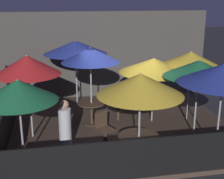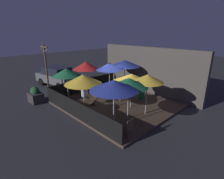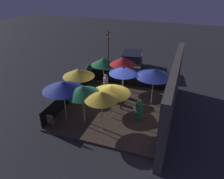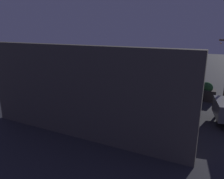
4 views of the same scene
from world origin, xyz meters
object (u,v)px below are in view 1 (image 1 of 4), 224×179
patio_umbrella_8 (154,65)px  dining_table_0 (91,107)px  patio_umbrella_2 (191,58)px  patio_umbrella_4 (75,47)px  patron_0 (65,126)px  dining_table_1 (139,142)px  patio_chair_2 (119,105)px  patio_umbrella_0 (90,55)px  patio_umbrella_5 (27,65)px  patio_umbrella_3 (199,68)px  patron_1 (131,90)px  patio_chair_0 (104,127)px  patio_umbrella_7 (18,91)px  patio_umbrella_6 (224,74)px  patio_umbrella_1 (140,85)px

patio_umbrella_8 → dining_table_0: size_ratio=2.45×
patio_umbrella_2 → dining_table_0: patio_umbrella_2 is taller
patio_umbrella_4 → patron_0: (-0.58, -3.33, -1.54)m
patio_umbrella_4 → dining_table_1: size_ratio=2.41×
patio_umbrella_4 → patio_chair_2: bearing=-52.9°
patio_umbrella_2 → patron_0: patio_umbrella_2 is taller
patio_umbrella_0 → patron_0: 2.36m
patio_umbrella_5 → patio_umbrella_8: 3.80m
patio_umbrella_2 → patio_umbrella_5: size_ratio=0.95×
patio_umbrella_3 → patron_1: (-1.21, 2.81, -1.38)m
patio_umbrella_3 → patio_chair_2: bearing=141.0°
patio_umbrella_4 → patio_chair_0: 3.71m
patio_umbrella_7 → patio_chair_2: (2.86, 2.25, -1.32)m
patio_umbrella_4 → patio_umbrella_5: 2.83m
patio_chair_0 → patio_umbrella_3: bearing=63.5°
patio_umbrella_5 → patio_chair_2: size_ratio=2.51×
patio_chair_0 → patron_0: size_ratio=0.67×
patio_umbrella_2 → patio_umbrella_5: 4.94m
patio_umbrella_2 → patio_chair_2: (-2.19, 0.36, -1.51)m
patio_umbrella_6 → patio_chair_0: (-2.78, 1.02, -1.61)m
patio_umbrella_0 → dining_table_1: 3.22m
patio_umbrella_0 → patio_umbrella_8: 2.00m
patio_umbrella_6 → dining_table_0: size_ratio=2.65×
patio_umbrella_4 → patio_umbrella_7: patio_umbrella_4 is taller
patio_umbrella_4 → patio_chair_0: size_ratio=2.63×
patio_umbrella_0 → patio_umbrella_3: (2.84, -1.36, -0.22)m
patio_umbrella_4 → dining_table_1: (1.10, -4.47, -1.58)m
patio_umbrella_4 → patio_chair_0: (0.45, -3.28, -1.67)m
patio_umbrella_0 → patio_umbrella_3: 3.15m
patio_umbrella_6 → patio_umbrella_2: bearing=85.0°
patio_umbrella_2 → patio_umbrella_6: (-0.20, -2.30, 0.07)m
dining_table_0 → patio_umbrella_4: bearing=99.6°
patio_umbrella_2 → patio_umbrella_8: bearing=175.8°
patron_0 → patio_umbrella_5: bearing=-17.1°
patio_umbrella_6 → patron_0: (-3.81, 0.97, -1.48)m
dining_table_0 → patron_0: size_ratio=0.65×
patio_umbrella_7 → patio_umbrella_8: bearing=27.0°
patio_umbrella_0 → patio_umbrella_4: 1.85m
patio_umbrella_0 → patio_umbrella_6: size_ratio=1.04×
patio_umbrella_0 → patio_umbrella_2: patio_umbrella_0 is taller
patio_umbrella_7 → patron_0: bearing=28.6°
patio_umbrella_5 → patio_umbrella_8: size_ratio=1.09×
dining_table_1 → patio_umbrella_8: bearing=65.6°
dining_table_1 → patio_umbrella_1: bearing=180.0°
patio_umbrella_1 → patio_chair_2: size_ratio=2.37×
patio_umbrella_7 → dining_table_0: patio_umbrella_7 is taller
patio_chair_0 → patron_1: 3.27m
patron_0 → patio_umbrella_4: bearing=-71.7°
patio_umbrella_6 → dining_table_1: 2.62m
patio_umbrella_5 → patio_chair_0: patio_umbrella_5 is taller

